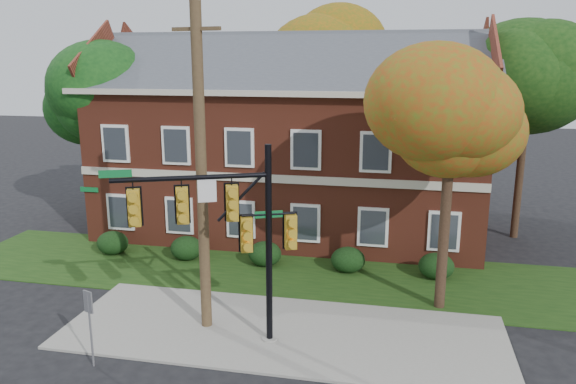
% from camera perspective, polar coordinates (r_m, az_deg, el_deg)
% --- Properties ---
extents(ground, '(120.00, 120.00, 0.00)m').
position_cam_1_polar(ground, '(17.60, -1.31, -15.63)').
color(ground, black).
rests_on(ground, ground).
extents(sidewalk, '(14.00, 5.00, 0.08)m').
position_cam_1_polar(sidewalk, '(18.44, -0.59, -14.04)').
color(sidewalk, gray).
rests_on(sidewalk, ground).
extents(grass_strip, '(30.00, 6.00, 0.04)m').
position_cam_1_polar(grass_strip, '(22.91, 2.12, -8.41)').
color(grass_strip, '#193811').
rests_on(grass_strip, ground).
extents(apartment_building, '(18.80, 8.80, 9.74)m').
position_cam_1_polar(apartment_building, '(27.71, 0.21, 6.08)').
color(apartment_building, maroon).
rests_on(apartment_building, ground).
extents(hedge_far_left, '(1.40, 1.26, 1.05)m').
position_cam_1_polar(hedge_far_left, '(26.28, -17.39, -4.95)').
color(hedge_far_left, black).
rests_on(hedge_far_left, ground).
extents(hedge_left, '(1.40, 1.26, 1.05)m').
position_cam_1_polar(hedge_left, '(24.81, -10.27, -5.64)').
color(hedge_left, black).
rests_on(hedge_left, ground).
extents(hedge_center, '(1.40, 1.26, 1.05)m').
position_cam_1_polar(hedge_center, '(23.76, -2.36, -6.29)').
color(hedge_center, black).
rests_on(hedge_center, ground).
extents(hedge_right, '(1.40, 1.26, 1.05)m').
position_cam_1_polar(hedge_right, '(23.19, 6.11, -6.86)').
color(hedge_right, black).
rests_on(hedge_right, ground).
extents(hedge_far_right, '(1.40, 1.26, 1.05)m').
position_cam_1_polar(hedge_far_right, '(23.15, 14.83, -7.29)').
color(hedge_far_right, black).
rests_on(hedge_far_right, ground).
extents(tree_near_right, '(4.50, 4.25, 8.58)m').
position_cam_1_polar(tree_near_right, '(19.00, 17.02, 7.19)').
color(tree_near_right, black).
rests_on(tree_near_right, ground).
extents(tree_left_rear, '(5.40, 5.10, 8.88)m').
position_cam_1_polar(tree_left_rear, '(30.03, -19.00, 9.18)').
color(tree_left_rear, black).
rests_on(tree_left_rear, ground).
extents(tree_right_rear, '(6.30, 5.95, 10.62)m').
position_cam_1_polar(tree_right_rear, '(28.37, 24.10, 11.46)').
color(tree_right_rear, black).
rests_on(tree_right_rear, ground).
extents(tree_far_rear, '(6.84, 6.46, 11.52)m').
position_cam_1_polar(tree_far_rear, '(35.01, 5.10, 13.90)').
color(tree_far_rear, black).
rests_on(tree_far_rear, ground).
extents(traffic_signal, '(5.15, 2.29, 6.17)m').
position_cam_1_polar(traffic_signal, '(16.37, -5.81, -3.39)').
color(traffic_signal, gray).
rests_on(traffic_signal, ground).
extents(utility_pole, '(1.58, 0.39, 10.16)m').
position_cam_1_polar(utility_pole, '(17.33, -8.79, 1.99)').
color(utility_pole, '#473321').
rests_on(utility_pole, ground).
extents(sign_post, '(0.32, 0.16, 2.29)m').
position_cam_1_polar(sign_post, '(16.95, -19.53, -11.76)').
color(sign_post, slate).
rests_on(sign_post, ground).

